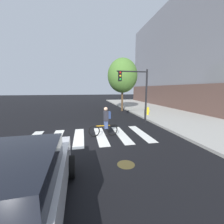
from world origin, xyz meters
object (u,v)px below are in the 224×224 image
(sedan_near, at_px, (11,192))
(cyclist, at_px, (105,122))
(fire_hydrant, at_px, (148,111))
(street_tree_near, at_px, (122,76))
(traffic_light_near, at_px, (137,87))
(manhole_cover, at_px, (126,164))

(sedan_near, relative_size, cyclist, 2.72)
(sedan_near, distance_m, cyclist, 5.79)
(fire_hydrant, height_order, street_tree_near, street_tree_near)
(street_tree_near, bearing_deg, traffic_light_near, -95.94)
(sedan_near, distance_m, street_tree_near, 15.84)
(manhole_cover, height_order, cyclist, cyclist)
(fire_hydrant, bearing_deg, manhole_cover, -120.09)
(traffic_light_near, xyz_separation_m, street_tree_near, (0.66, 6.38, 1.41))
(manhole_cover, xyz_separation_m, traffic_light_near, (2.64, 5.94, 2.86))
(manhole_cover, distance_m, fire_hydrant, 9.75)
(sedan_near, bearing_deg, manhole_cover, 33.85)
(cyclist, relative_size, street_tree_near, 0.27)
(manhole_cover, height_order, traffic_light_near, traffic_light_near)
(cyclist, distance_m, fire_hydrant, 7.25)
(fire_hydrant, distance_m, street_tree_near, 5.62)
(manhole_cover, bearing_deg, street_tree_near, 74.97)
(manhole_cover, distance_m, traffic_light_near, 7.10)
(manhole_cover, height_order, street_tree_near, street_tree_near)
(manhole_cover, bearing_deg, cyclist, 93.98)
(street_tree_near, bearing_deg, cyclist, -111.41)
(cyclist, distance_m, street_tree_near, 10.27)
(fire_hydrant, xyz_separation_m, street_tree_near, (-1.58, 3.89, 3.74))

